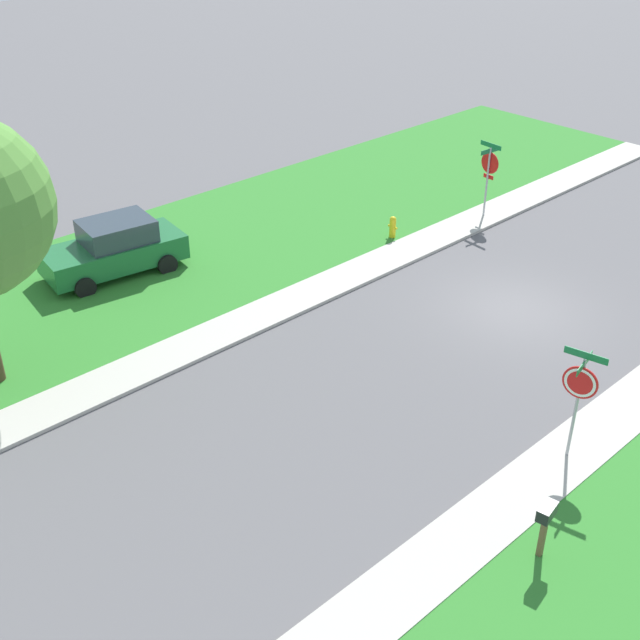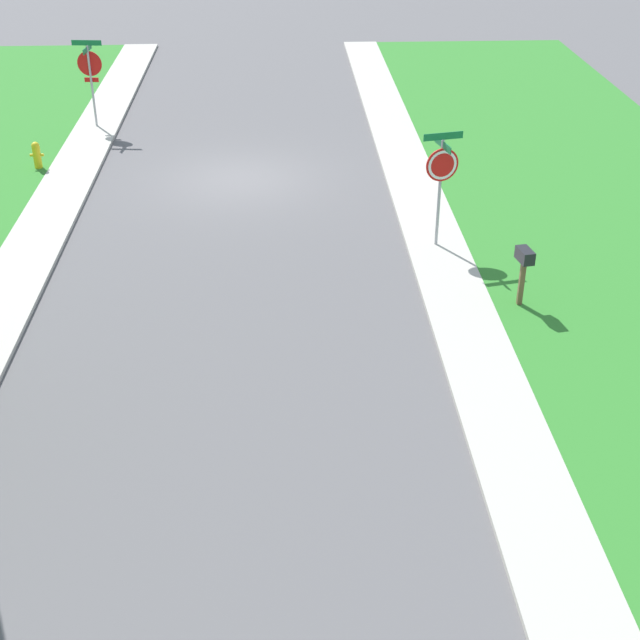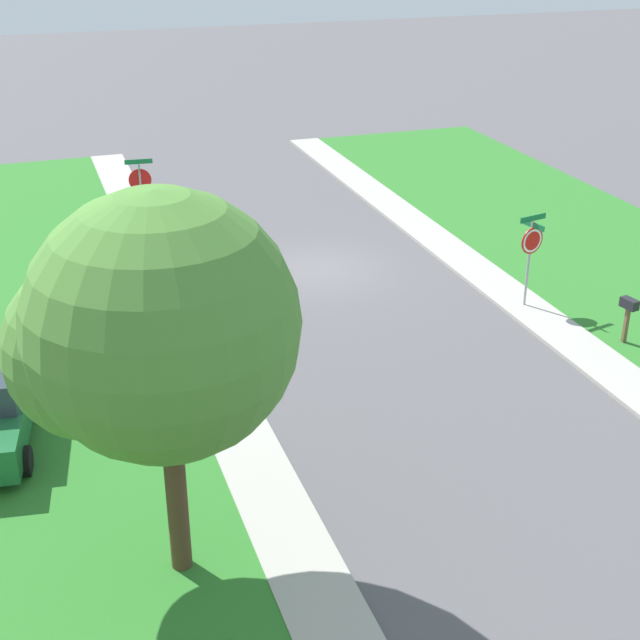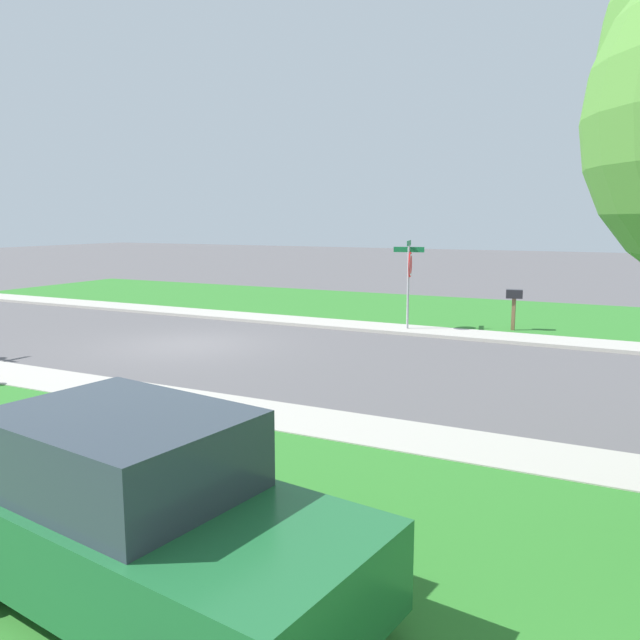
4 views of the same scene
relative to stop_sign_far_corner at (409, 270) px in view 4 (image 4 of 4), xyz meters
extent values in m
plane|color=#565456|center=(4.69, -4.71, -1.89)|extent=(120.00, 120.00, 0.00)
cylinder|color=#9E9EA3|center=(0.01, -0.03, -0.59)|extent=(0.07, 0.07, 2.60)
cylinder|color=red|center=(0.00, 0.02, 0.16)|extent=(0.75, 0.19, 0.76)
cylinder|color=white|center=(-0.01, 0.04, 0.16)|extent=(0.65, 0.15, 0.67)
cylinder|color=red|center=(-0.01, 0.04, 0.16)|extent=(0.54, 0.12, 0.55)
cube|color=#146B38|center=(0.01, -0.03, 0.80)|extent=(0.90, 0.22, 0.16)
cube|color=#146B38|center=(0.01, -0.03, 0.61)|extent=(0.22, 0.90, 0.16)
cube|color=#1E6033|center=(14.55, 2.56, -1.19)|extent=(2.38, 4.51, 0.76)
cube|color=#2D3842|center=(14.52, 2.36, -0.47)|extent=(1.88, 2.30, 0.68)
cylinder|color=black|center=(13.84, 4.00, -1.57)|extent=(0.33, 0.67, 0.64)
cylinder|color=black|center=(13.47, 1.36, -1.57)|extent=(0.33, 0.67, 0.64)
cube|color=brown|center=(-1.25, 2.89, -1.36)|extent=(0.10, 0.10, 1.05)
cube|color=black|center=(-1.25, 2.89, -0.71)|extent=(0.32, 0.51, 0.26)
camera|label=1|loc=(-6.54, 13.54, 9.92)|focal=46.09mm
camera|label=2|loc=(3.61, 18.86, 7.07)|focal=50.50mm
camera|label=3|loc=(13.10, 20.36, 8.73)|focal=50.56mm
camera|label=4|loc=(18.45, 6.25, 1.49)|focal=35.95mm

